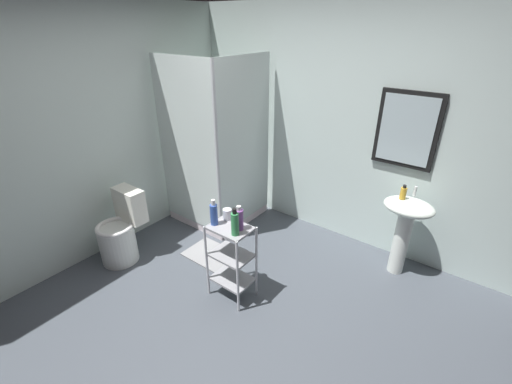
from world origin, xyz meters
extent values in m
cube|color=#474D56|center=(0.00, 0.00, -0.01)|extent=(4.20, 4.20, 0.02)
cube|color=silver|center=(0.00, 1.85, 1.25)|extent=(4.20, 0.10, 2.50)
cube|color=black|center=(0.70, 1.78, 1.38)|extent=(0.56, 0.03, 0.72)
cube|color=silver|center=(0.70, 1.76, 1.38)|extent=(0.48, 0.01, 0.64)
cube|color=silver|center=(-1.85, 0.00, 1.25)|extent=(0.10, 4.20, 2.50)
cube|color=white|center=(-1.31, 1.28, 0.05)|extent=(0.90, 0.90, 0.10)
cube|color=silver|center=(-1.31, 0.83, 1.05)|extent=(0.90, 0.02, 1.90)
cube|color=silver|center=(-0.86, 1.28, 1.05)|extent=(0.02, 0.90, 1.90)
cylinder|color=silver|center=(-0.86, 0.83, 1.05)|extent=(0.04, 0.04, 1.90)
cylinder|color=silver|center=(-1.31, 1.28, 0.10)|extent=(0.08, 0.08, 0.00)
cylinder|color=white|center=(0.91, 1.52, 0.34)|extent=(0.15, 0.15, 0.68)
ellipsoid|color=white|center=(0.91, 1.52, 0.75)|extent=(0.46, 0.37, 0.13)
cylinder|color=silver|center=(0.91, 1.64, 0.86)|extent=(0.03, 0.03, 0.10)
cylinder|color=white|center=(-1.48, -0.08, 0.20)|extent=(0.37, 0.37, 0.40)
torus|color=white|center=(-1.48, -0.08, 0.42)|extent=(0.37, 0.37, 0.04)
cube|color=white|center=(-1.48, 0.13, 0.58)|extent=(0.35, 0.17, 0.36)
cylinder|color=silver|center=(-0.37, 0.12, 0.37)|extent=(0.02, 0.02, 0.74)
cylinder|color=silver|center=(-0.01, 0.12, 0.37)|extent=(0.02, 0.02, 0.74)
cylinder|color=silver|center=(-0.37, 0.38, 0.37)|extent=(0.02, 0.02, 0.74)
cylinder|color=silver|center=(-0.01, 0.38, 0.37)|extent=(0.02, 0.02, 0.74)
cube|color=#99999E|center=(-0.19, 0.25, 0.18)|extent=(0.36, 0.26, 0.02)
cube|color=#99999E|center=(-0.19, 0.25, 0.45)|extent=(0.36, 0.26, 0.02)
cube|color=#99999E|center=(-0.19, 0.25, 0.73)|extent=(0.36, 0.26, 0.02)
cylinder|color=gold|center=(0.84, 1.51, 0.87)|extent=(0.06, 0.06, 0.11)
cylinder|color=black|center=(0.84, 1.51, 0.94)|extent=(0.03, 0.03, 0.03)
cylinder|color=#389855|center=(-0.09, 0.20, 0.84)|extent=(0.06, 0.06, 0.20)
cylinder|color=black|center=(-0.09, 0.20, 0.96)|extent=(0.03, 0.03, 0.04)
cylinder|color=#3355AE|center=(-0.33, 0.21, 0.83)|extent=(0.06, 0.06, 0.19)
cylinder|color=white|center=(-0.33, 0.21, 0.95)|extent=(0.04, 0.04, 0.05)
cylinder|color=#884D9F|center=(-0.11, 0.28, 0.83)|extent=(0.07, 0.07, 0.18)
cylinder|color=silver|center=(-0.11, 0.28, 0.94)|extent=(0.04, 0.04, 0.04)
cylinder|color=silver|center=(-0.30, 0.34, 0.79)|extent=(0.08, 0.08, 0.10)
cube|color=gray|center=(-0.74, 0.55, 0.01)|extent=(0.60, 0.40, 0.02)
camera|label=1|loc=(1.45, -1.55, 2.30)|focal=23.88mm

